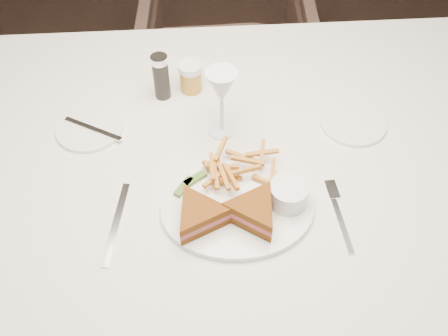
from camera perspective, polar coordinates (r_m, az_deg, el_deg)
name	(u,v)px	position (r m, az deg, el deg)	size (l,w,h in m)	color
table	(223,251)	(1.43, -0.13, -9.51)	(1.62, 1.08, 0.75)	silver
chair_far	(226,52)	(2.13, 0.28, 13.16)	(0.66, 0.62, 0.68)	#422F28
table_setting	(229,166)	(1.08, 0.55, 0.22)	(0.80, 0.64, 0.18)	white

